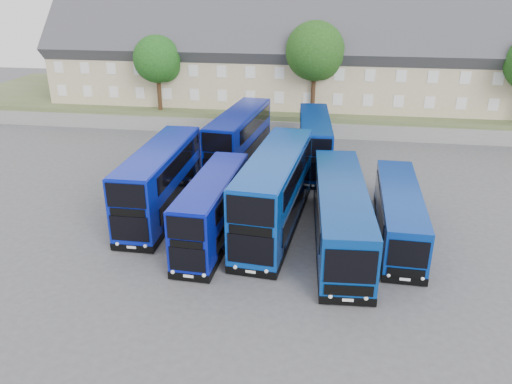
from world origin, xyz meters
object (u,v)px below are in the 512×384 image
object	(u,v)px
dd_front_left	(161,182)
dd_front_mid	(213,210)
coach_east_a	(340,215)
tree_mid	(316,53)
tree_west	(159,61)

from	to	relation	value
dd_front_left	dd_front_mid	bearing A→B (deg)	-36.63
coach_east_a	tree_mid	size ratio (longest dim) A/B	1.46
coach_east_a	tree_west	distance (m)	30.05
dd_front_left	dd_front_mid	xyz separation A→B (m)	(4.31, -3.19, -0.29)
coach_east_a	tree_mid	xyz separation A→B (m)	(-2.71, 23.42, 6.28)
dd_front_left	coach_east_a	size ratio (longest dim) A/B	0.85
tree_mid	dd_front_left	bearing A→B (deg)	-113.50
tree_mid	dd_front_mid	bearing A→B (deg)	-101.31
coach_east_a	tree_mid	world-z (taller)	tree_mid
dd_front_left	tree_mid	world-z (taller)	tree_mid
dd_front_left	coach_east_a	bearing A→B (deg)	-11.43
dd_front_mid	coach_east_a	world-z (taller)	dd_front_mid
dd_front_left	coach_east_a	xyz separation A→B (m)	(11.87, -2.37, -0.43)
coach_east_a	tree_west	world-z (taller)	tree_west
dd_front_left	tree_west	size ratio (longest dim) A/B	1.48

